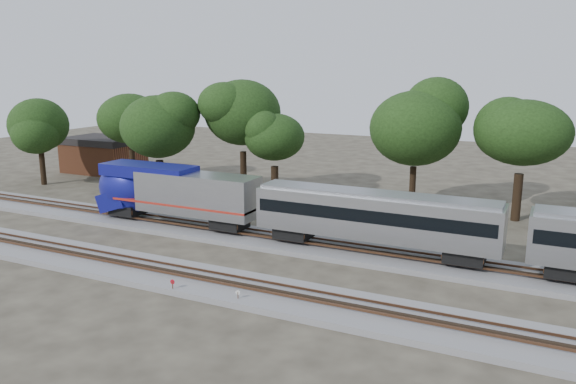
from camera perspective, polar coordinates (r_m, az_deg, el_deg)
name	(u,v)px	position (r m, az deg, el deg)	size (l,w,h in m)	color
ground	(210,261)	(42.14, -7.94, -6.97)	(160.00, 160.00, 0.00)	#383328
track_far	(250,237)	(46.92, -3.89, -4.58)	(160.00, 5.00, 0.73)	slate
track_near	(177,276)	(39.03, -11.23, -8.39)	(160.00, 5.00, 0.73)	slate
switch_stand_red	(173,285)	(36.39, -11.65, -9.24)	(0.32, 0.06, 1.01)	#512D19
switch_stand_white	(238,295)	(34.40, -5.11, -10.43)	(0.29, 0.10, 0.92)	#512D19
switch_lever	(265,304)	(34.27, -2.39, -11.28)	(0.50, 0.30, 0.30)	#512D19
brick_building	(104,154)	(80.84, -18.21, 3.65)	(9.94, 7.05, 4.75)	brown
tree_0	(39,125)	(73.88, -24.01, 6.23)	(7.40, 7.40, 10.44)	black
tree_1	(130,119)	(71.59, -15.78, 7.18)	(8.05, 8.05, 11.35)	black
tree_2	(158,127)	(61.63, -13.08, 6.46)	(7.96, 7.96, 11.23)	black
tree_3	(242,113)	(61.42, -4.65, 8.03)	(9.38, 9.38, 13.22)	black
tree_4	(275,137)	(59.56, -1.38, 5.58)	(6.92, 6.92, 9.76)	black
tree_5	(415,128)	(56.23, 12.80, 6.31)	(8.35, 8.35, 11.77)	black
tree_6	(523,133)	(55.27, 22.75, 5.56)	(8.36, 8.36, 11.79)	black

